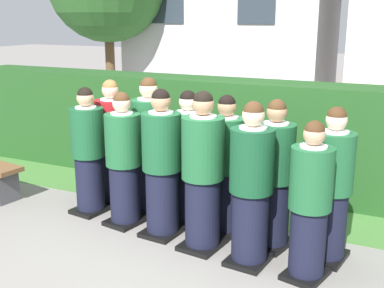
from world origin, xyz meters
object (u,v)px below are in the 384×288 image
(student_rear_row_1, at_px, (150,149))
(student_rear_row_2, at_px, (188,161))
(student_front_row_0, at_px, (88,154))
(student_front_row_3, at_px, (203,175))
(student_rear_row_3, at_px, (226,169))
(student_front_row_4, at_px, (251,189))
(student_front_row_5, at_px, (310,206))
(student_front_row_2, at_px, (162,167))
(student_rear_row_5, at_px, (331,189))
(student_front_row_1, at_px, (124,163))
(student_in_red_blazer, at_px, (112,145))
(student_rear_row_4, at_px, (274,179))

(student_rear_row_1, distance_m, student_rear_row_2, 0.58)
(student_front_row_0, bearing_deg, student_front_row_3, -10.03)
(student_front_row_0, distance_m, student_rear_row_1, 0.76)
(student_rear_row_2, xyz_separation_m, student_rear_row_3, (0.51, -0.09, -0.00))
(student_rear_row_1, bearing_deg, student_front_row_4, -25.43)
(student_front_row_5, xyz_separation_m, student_rear_row_1, (-2.15, 0.80, 0.09))
(student_front_row_0, bearing_deg, student_front_row_2, -9.41)
(student_front_row_2, xyz_separation_m, student_rear_row_2, (0.11, 0.44, -0.03))
(student_rear_row_2, distance_m, student_rear_row_5, 1.71)
(student_front_row_4, bearing_deg, student_front_row_3, 169.76)
(student_front_row_1, bearing_deg, student_front_row_5, -8.36)
(student_front_row_0, height_order, student_rear_row_5, student_front_row_0)
(student_front_row_0, relative_size, student_rear_row_3, 1.00)
(student_front_row_1, distance_m, student_front_row_4, 1.67)
(student_rear_row_2, bearing_deg, student_front_row_5, -23.92)
(student_in_red_blazer, distance_m, student_rear_row_3, 1.72)
(student_rear_row_4, bearing_deg, student_front_row_0, -178.76)
(student_rear_row_1, xyz_separation_m, student_rear_row_5, (2.27, -0.34, -0.06))
(student_front_row_2, distance_m, student_rear_row_4, 1.23)
(student_in_red_blazer, relative_size, student_rear_row_1, 0.96)
(student_rear_row_3, relative_size, student_rear_row_4, 0.99)
(student_front_row_4, relative_size, student_rear_row_5, 1.04)
(student_front_row_3, relative_size, student_rear_row_3, 1.06)
(student_front_row_2, relative_size, student_rear_row_3, 1.05)
(student_in_red_blazer, relative_size, student_rear_row_4, 1.02)
(student_rear_row_2, bearing_deg, student_front_row_2, -104.10)
(student_front_row_1, bearing_deg, student_rear_row_5, 3.01)
(student_rear_row_1, xyz_separation_m, student_rear_row_4, (1.67, -0.30, -0.05))
(student_rear_row_3, bearing_deg, student_front_row_5, -29.90)
(student_front_row_5, relative_size, student_rear_row_3, 0.96)
(student_front_row_2, distance_m, student_rear_row_3, 0.72)
(student_in_red_blazer, bearing_deg, student_front_row_4, -20.82)
(student_front_row_4, bearing_deg, student_rear_row_5, 29.93)
(student_in_red_blazer, xyz_separation_m, student_rear_row_1, (0.61, -0.08, 0.03))
(student_front_row_3, distance_m, student_rear_row_5, 1.29)
(student_front_row_3, height_order, student_in_red_blazer, student_front_row_3)
(student_in_red_blazer, xyz_separation_m, student_rear_row_3, (1.70, -0.26, -0.02))
(student_front_row_5, distance_m, student_rear_row_3, 1.23)
(student_rear_row_1, height_order, student_rear_row_3, student_rear_row_1)
(student_front_row_3, bearing_deg, student_rear_row_1, 147.40)
(student_front_row_1, height_order, student_rear_row_1, student_rear_row_1)
(student_front_row_2, bearing_deg, student_in_red_blazer, 150.09)
(student_front_row_0, distance_m, student_front_row_1, 0.61)
(student_front_row_3, bearing_deg, student_front_row_2, 168.66)
(student_front_row_3, xyz_separation_m, student_front_row_4, (0.56, -0.10, -0.02))
(student_front_row_3, distance_m, student_rear_row_3, 0.47)
(student_front_row_3, height_order, student_rear_row_2, student_front_row_3)
(student_front_row_3, xyz_separation_m, student_rear_row_1, (-1.01, 0.64, 0.01))
(student_front_row_0, relative_size, student_front_row_4, 0.97)
(student_front_row_2, bearing_deg, student_rear_row_1, 130.84)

